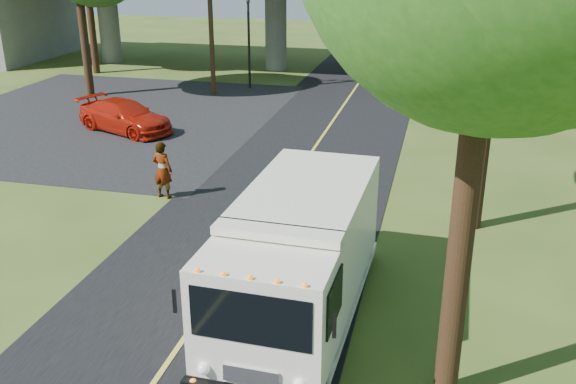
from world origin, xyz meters
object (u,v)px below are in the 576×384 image
(step_van, at_px, (299,254))
(red_sedan, at_px, (125,116))
(traffic_signal, at_px, (249,32))
(utility_pole, at_px, (210,9))
(pedestrian, at_px, (163,170))

(step_van, height_order, red_sedan, step_van)
(red_sedan, bearing_deg, traffic_signal, 6.12)
(utility_pole, xyz_separation_m, step_van, (9.70, -21.10, -2.99))
(utility_pole, height_order, red_sedan, utility_pole)
(red_sedan, bearing_deg, step_van, -118.35)
(traffic_signal, height_order, pedestrian, traffic_signal)
(utility_pole, relative_size, pedestrian, 4.64)
(traffic_signal, relative_size, step_van, 0.73)
(traffic_signal, distance_m, pedestrian, 17.32)
(pedestrian, bearing_deg, step_van, 144.20)
(red_sedan, xyz_separation_m, pedestrian, (4.98, -7.01, 0.27))
(utility_pole, bearing_deg, pedestrian, -76.18)
(utility_pole, relative_size, red_sedan, 1.87)
(red_sedan, bearing_deg, utility_pole, 12.56)
(utility_pole, bearing_deg, red_sedan, -99.05)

